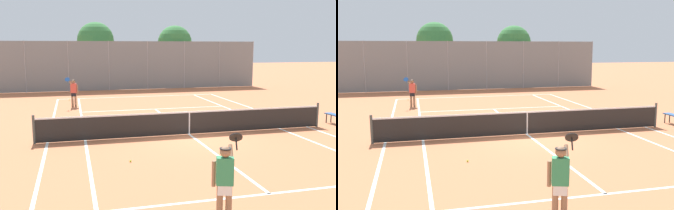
# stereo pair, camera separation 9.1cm
# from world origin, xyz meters

# --- Properties ---
(ground_plane) EXTENTS (120.00, 120.00, 0.00)m
(ground_plane) POSITION_xyz_m (0.00, 0.00, 0.00)
(ground_plane) COLOR #C67047
(court_line_markings) EXTENTS (11.10, 23.90, 0.01)m
(court_line_markings) POSITION_xyz_m (0.00, 0.00, 0.00)
(court_line_markings) COLOR white
(court_line_markings) RESTS_ON ground
(tennis_net) EXTENTS (12.00, 0.10, 1.07)m
(tennis_net) POSITION_xyz_m (0.00, 0.00, 0.51)
(tennis_net) COLOR #474C47
(tennis_net) RESTS_ON ground
(player_near_side) EXTENTS (0.82, 0.70, 1.77)m
(player_near_side) POSITION_xyz_m (-1.67, -7.52, 0.93)
(player_near_side) COLOR #936B4C
(player_near_side) RESTS_ON ground
(player_far_left) EXTENTS (0.74, 0.72, 1.77)m
(player_far_left) POSITION_xyz_m (-4.46, 8.47, 0.93)
(player_far_left) COLOR #936B4C
(player_far_left) RESTS_ON ground
(loose_tennis_ball_0) EXTENTS (0.07, 0.07, 0.07)m
(loose_tennis_ball_0) POSITION_xyz_m (-4.75, 11.21, 0.03)
(loose_tennis_ball_0) COLOR #D1DB33
(loose_tennis_ball_0) RESTS_ON ground
(loose_tennis_ball_1) EXTENTS (0.07, 0.07, 0.07)m
(loose_tennis_ball_1) POSITION_xyz_m (-2.88, -3.05, 0.03)
(loose_tennis_ball_1) COLOR #D1DB33
(loose_tennis_ball_1) RESTS_ON ground
(back_fence) EXTENTS (22.31, 0.08, 3.97)m
(back_fence) POSITION_xyz_m (0.00, 16.36, 1.98)
(back_fence) COLOR gray
(back_fence) RESTS_ON ground
(tree_behind_left) EXTENTS (3.22, 3.22, 5.65)m
(tree_behind_left) POSITION_xyz_m (-2.45, 19.84, 3.96)
(tree_behind_left) COLOR brown
(tree_behind_left) RESTS_ON ground
(tree_behind_right) EXTENTS (3.02, 3.02, 5.35)m
(tree_behind_right) POSITION_xyz_m (4.39, 18.24, 3.76)
(tree_behind_right) COLOR brown
(tree_behind_right) RESTS_ON ground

